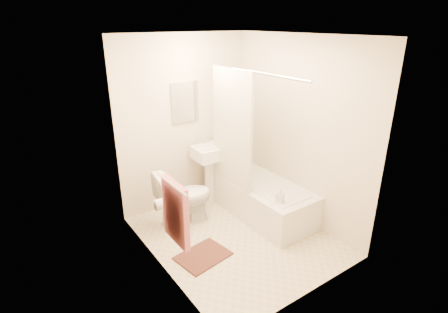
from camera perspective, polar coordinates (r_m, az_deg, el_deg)
floor at (r=4.51m, az=1.87°, el=-12.88°), size 2.40×2.40×0.00m
ceiling at (r=3.73m, az=2.33°, el=19.23°), size 2.40×2.40×0.00m
wall_back at (r=4.93m, az=-6.37°, el=5.48°), size 2.00×0.02×2.40m
wall_left at (r=3.49m, az=-11.18°, el=-1.60°), size 0.02×2.40×2.40m
wall_right at (r=4.60m, az=12.10°, el=3.99°), size 0.02×2.40×2.40m
mirror at (r=4.84m, az=-6.40°, el=8.85°), size 0.40×0.03×0.55m
curtain_rod at (r=4.03m, az=4.86°, el=13.62°), size 0.03×1.70×0.03m
shower_curtain at (r=4.51m, az=1.31°, el=4.36°), size 0.04×0.80×1.55m
towel_bar at (r=3.34m, az=-8.65°, el=-4.41°), size 0.02×0.60×0.02m
towel at (r=3.50m, az=-7.92°, el=-9.02°), size 0.06×0.45×0.66m
toilet_paper at (r=3.83m, az=-10.43°, el=-7.68°), size 0.11×0.12×0.12m
toilet at (r=4.65m, az=-6.54°, el=-6.66°), size 0.79×0.50×0.73m
sink at (r=5.09m, az=-2.21°, el=-2.53°), size 0.50×0.41×0.96m
bathtub at (r=4.94m, az=5.79°, el=-6.59°), size 0.72×1.65×0.46m
bath_mat at (r=4.18m, az=-3.44°, el=-15.88°), size 0.63×0.52×0.02m
soap_bottle at (r=4.30m, az=9.16°, el=-6.36°), size 0.11×0.11×0.19m
scrub_brush at (r=5.12m, az=3.79°, el=-2.34°), size 0.11×0.21×0.04m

